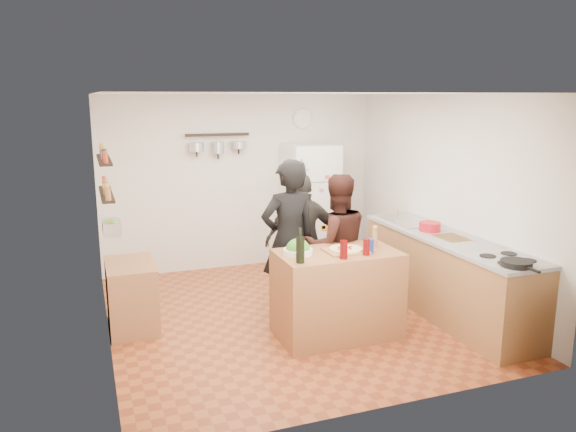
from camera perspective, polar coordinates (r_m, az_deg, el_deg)
name	(u,v)px	position (r m, az deg, el deg)	size (l,w,h in m)	color
room_shell	(280,203)	(6.57, -0.86, 1.35)	(4.20, 4.20, 4.20)	brown
prep_island	(337,294)	(5.92, 5.00, -7.89)	(1.25, 0.72, 0.91)	#935936
pizza_board	(346,251)	(5.80, 5.89, -3.53)	(0.42, 0.34, 0.02)	#945E35
pizza	(346,249)	(5.79, 5.89, -3.35)	(0.34, 0.34, 0.02)	beige
salad_bowl	(298,252)	(5.66, 1.01, -3.64)	(0.30, 0.30, 0.06)	white
wine_bottle	(300,250)	(5.36, 1.25, -3.47)	(0.08, 0.08, 0.25)	black
wine_glass_near	(344,250)	(5.53, 5.68, -3.41)	(0.08, 0.08, 0.18)	#4E0606
wine_glass_far	(366,247)	(5.69, 7.97, -3.13)	(0.07, 0.07, 0.17)	#510707
pepper_mill	(375,238)	(6.00, 8.80, -2.25)	(0.06, 0.06, 0.18)	olive
salt_canister	(370,246)	(5.79, 8.29, -2.99)	(0.09, 0.09, 0.14)	navy
person_left	(289,240)	(6.23, 0.07, -2.49)	(0.66, 0.43, 1.81)	black
person_center	(336,246)	(6.37, 4.91, -3.03)	(0.79, 0.62, 1.63)	black
person_back	(303,240)	(6.72, 1.58, -2.43)	(0.93, 0.39, 1.58)	#2B2926
counter_run	(446,276)	(6.73, 15.77, -5.89)	(0.63, 2.63, 0.90)	#9E7042
stove_top	(507,260)	(5.90, 21.40, -4.16)	(0.60, 0.62, 0.02)	white
skillet	(516,263)	(5.66, 22.18, -4.48)	(0.29, 0.29, 0.06)	black
sink	(408,221)	(7.29, 12.10, -0.54)	(0.50, 0.80, 0.03)	silver
cutting_board	(452,238)	(6.56, 16.29, -2.20)	(0.30, 0.40, 0.02)	brown
red_bowl	(430,227)	(6.80, 14.21, -1.05)	(0.25, 0.25, 0.10)	red
fridge	(310,206)	(8.22, 2.28, 1.03)	(0.70, 0.68, 1.80)	white
wall_clock	(303,119)	(8.38, 1.48, 9.86)	(0.30, 0.30, 0.03)	silver
spice_shelf_lower	(106,194)	(5.99, -17.97, 2.14)	(0.12, 1.00, 0.03)	black
spice_shelf_upper	(104,160)	(5.95, -18.19, 5.46)	(0.12, 1.00, 0.03)	black
produce_basket	(112,227)	(6.06, -17.47, -1.10)	(0.18, 0.35, 0.14)	silver
side_table	(132,296)	(6.34, -15.60, -7.81)	(0.50, 0.80, 0.73)	#A06B43
pot_rack	(218,135)	(7.93, -7.18, 8.20)	(0.90, 0.04, 0.04)	black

